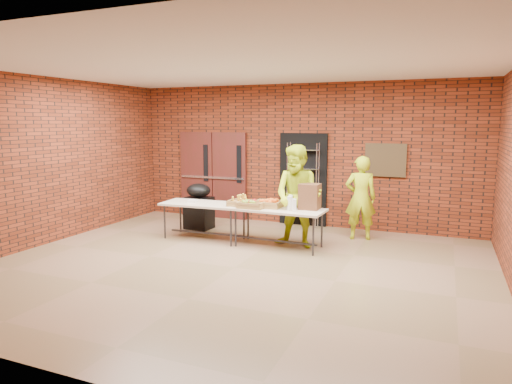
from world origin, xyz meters
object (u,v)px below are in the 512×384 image
(coffee_dispenser, at_px, (310,196))
(volunteer_woman, at_px, (361,198))
(covered_grill, at_px, (199,206))
(table_left, at_px, (206,206))
(wire_rack, at_px, (303,185))
(volunteer_man, at_px, (298,196))
(table_right, at_px, (276,212))

(coffee_dispenser, bearing_deg, volunteer_woman, 53.99)
(covered_grill, bearing_deg, volunteer_woman, 9.75)
(table_left, height_order, volunteer_woman, volunteer_woman)
(wire_rack, bearing_deg, volunteer_man, -86.79)
(table_right, xyz_separation_m, volunteer_woman, (1.35, 1.21, 0.16))
(covered_grill, relative_size, volunteer_woman, 0.60)
(wire_rack, bearing_deg, volunteer_woman, -36.26)
(table_right, relative_size, coffee_dispenser, 3.85)
(volunteer_woman, bearing_deg, coffee_dispenser, 39.66)
(table_right, relative_size, covered_grill, 1.82)
(wire_rack, relative_size, table_left, 1.04)
(table_right, bearing_deg, volunteer_woman, 43.83)
(table_left, distance_m, volunteer_woman, 3.10)
(covered_grill, distance_m, volunteer_man, 2.58)
(table_left, height_order, covered_grill, covered_grill)
(wire_rack, height_order, volunteer_man, volunteer_man)
(volunteer_man, bearing_deg, wire_rack, 109.28)
(wire_rack, height_order, table_right, wire_rack)
(table_left, xyz_separation_m, covered_grill, (-0.59, 0.74, -0.17))
(wire_rack, bearing_deg, covered_grill, -162.27)
(table_right, distance_m, volunteer_man, 0.50)
(table_left, bearing_deg, volunteer_man, 1.44)
(wire_rack, xyz_separation_m, volunteer_man, (0.42, -1.71, 0.02))
(wire_rack, xyz_separation_m, table_right, (0.06, -1.88, -0.26))
(table_left, relative_size, table_right, 0.99)
(coffee_dispenser, distance_m, volunteer_woman, 1.30)
(coffee_dispenser, distance_m, covered_grill, 2.81)
(table_right, distance_m, covered_grill, 2.25)
(wire_rack, relative_size, table_right, 1.03)
(coffee_dispenser, xyz_separation_m, volunteer_woman, (0.76, 1.04, -0.14))
(wire_rack, xyz_separation_m, covered_grill, (-2.05, -1.11, -0.44))
(table_left, bearing_deg, wire_rack, 48.80)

